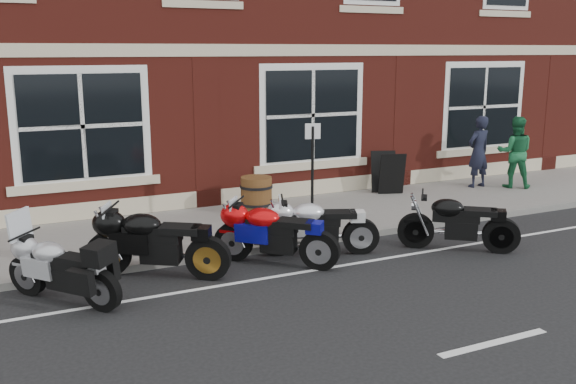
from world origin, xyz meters
name	(u,v)px	position (x,y,z in m)	size (l,w,h in m)	color
ground	(360,268)	(0.00, 0.00, 0.00)	(80.00, 80.00, 0.00)	black
sidewalk	(281,220)	(0.00, 3.00, 0.06)	(30.00, 3.00, 0.12)	slate
kerb	(318,241)	(0.00, 1.42, 0.06)	(30.00, 0.16, 0.12)	slate
moto_touring_silver	(61,266)	(-4.46, 0.58, 0.52)	(1.31, 1.58, 1.27)	black
moto_sport_red	(274,232)	(-1.18, 0.74, 0.55)	(1.61, 1.58, 0.95)	black
moto_sport_black	(155,240)	(-3.04, 1.00, 0.58)	(1.96, 1.38, 1.02)	black
moto_sport_silver	(316,224)	(-0.31, 0.90, 0.53)	(1.95, 0.88, 0.92)	black
moto_naked_black	(456,220)	(1.98, 0.08, 0.53)	(1.70, 1.38, 0.93)	black
pedestrian_left	(478,152)	(5.58, 3.58, 0.99)	(0.64, 0.42, 1.74)	black
pedestrian_right	(515,152)	(6.34, 3.16, 0.98)	(0.84, 0.66, 1.73)	#1C6238
a_board_sign	(388,173)	(3.19, 3.92, 0.61)	(0.59, 0.39, 0.98)	black
barrel_planter	(256,195)	(-0.28, 3.57, 0.49)	(0.67, 0.67, 0.75)	#4C3114
parking_sign	(312,169)	(0.12, 1.88, 1.27)	(0.28, 0.09, 2.00)	black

